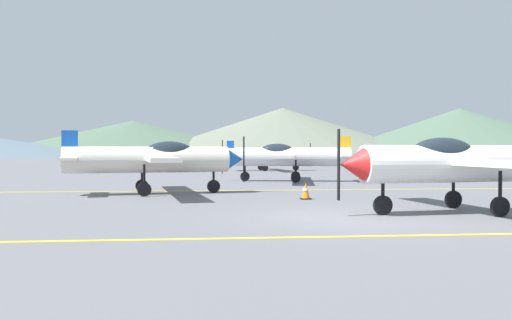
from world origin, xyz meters
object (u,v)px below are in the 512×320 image
(airplane_mid, at_px, (155,159))
(airplane_far, at_px, (287,156))
(airplane_back, at_px, (268,154))
(airplane_near, at_px, (461,162))
(traffic_cone_front, at_px, (306,191))

(airplane_mid, bearing_deg, airplane_far, 49.90)
(airplane_mid, bearing_deg, airplane_back, 72.30)
(airplane_near, distance_m, airplane_far, 14.88)
(airplane_near, height_order, airplane_mid, same)
(airplane_mid, xyz_separation_m, traffic_cone_front, (5.47, -2.74, -1.10))
(airplane_mid, distance_m, airplane_far, 9.98)
(airplane_near, xyz_separation_m, airplane_mid, (-8.98, 7.02, 0.00))
(airplane_far, height_order, traffic_cone_front, airplane_far)
(airplane_far, distance_m, airplane_back, 14.72)
(airplane_back, bearing_deg, traffic_cone_front, -93.77)
(airplane_back, bearing_deg, airplane_far, -92.72)
(airplane_near, xyz_separation_m, airplane_far, (-2.55, 14.65, 0.00))
(airplane_near, bearing_deg, airplane_mid, 141.99)
(traffic_cone_front, bearing_deg, airplane_far, 84.73)
(airplane_far, xyz_separation_m, traffic_cone_front, (-0.96, -10.38, -1.10))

